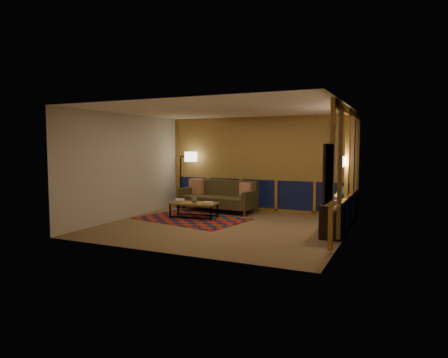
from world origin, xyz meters
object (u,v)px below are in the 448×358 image
at_px(floor_lamp, 181,179).
at_px(bookshelf, 339,213).
at_px(sofa, 218,196).
at_px(coffee_table, 194,210).

bearing_deg(floor_lamp, bookshelf, -4.87).
height_order(sofa, coffee_table, sofa).
bearing_deg(sofa, bookshelf, -9.03).
xyz_separation_m(floor_lamp, bookshelf, (4.89, -1.13, -0.51)).
height_order(coffee_table, bookshelf, bookshelf).
height_order(sofa, bookshelf, sofa).
relative_size(floor_lamp, bookshelf, 0.62).
bearing_deg(sofa, coffee_table, -91.52).
distance_m(sofa, floor_lamp, 1.47).
xyz_separation_m(coffee_table, bookshelf, (3.64, 0.32, 0.14)).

